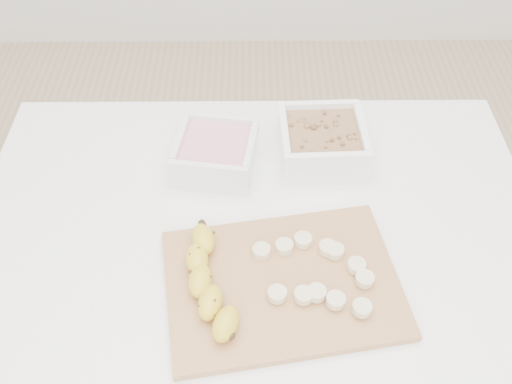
{
  "coord_description": "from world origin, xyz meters",
  "views": [
    {
      "loc": [
        -0.01,
        -0.62,
        1.52
      ],
      "look_at": [
        0.0,
        0.03,
        0.81
      ],
      "focal_mm": 40.0,
      "sensor_mm": 36.0,
      "label": 1
    }
  ],
  "objects_px": {
    "banana": "(210,283)",
    "bowl_yogurt": "(216,153)",
    "table": "(256,260)",
    "bowl_granola": "(322,142)",
    "cutting_board": "(282,284)"
  },
  "relations": [
    {
      "from": "cutting_board",
      "to": "banana",
      "type": "distance_m",
      "value": 0.12
    },
    {
      "from": "bowl_granola",
      "to": "banana",
      "type": "relative_size",
      "value": 0.78
    },
    {
      "from": "bowl_granola",
      "to": "bowl_yogurt",
      "type": "bearing_deg",
      "value": -172.83
    },
    {
      "from": "banana",
      "to": "bowl_granola",
      "type": "bearing_deg",
      "value": 54.25
    },
    {
      "from": "table",
      "to": "banana",
      "type": "bearing_deg",
      "value": -118.41
    },
    {
      "from": "bowl_yogurt",
      "to": "bowl_granola",
      "type": "xyz_separation_m",
      "value": [
        0.2,
        0.03,
        0.0
      ]
    },
    {
      "from": "bowl_granola",
      "to": "cutting_board",
      "type": "height_order",
      "value": "bowl_granola"
    },
    {
      "from": "table",
      "to": "bowl_yogurt",
      "type": "xyz_separation_m",
      "value": [
        -0.07,
        0.15,
        0.13
      ]
    },
    {
      "from": "bowl_yogurt",
      "to": "banana",
      "type": "xyz_separation_m",
      "value": [
        0.0,
        -0.29,
        -0.0
      ]
    },
    {
      "from": "table",
      "to": "bowl_granola",
      "type": "bearing_deg",
      "value": 54.69
    },
    {
      "from": "bowl_yogurt",
      "to": "bowl_granola",
      "type": "bearing_deg",
      "value": 7.17
    },
    {
      "from": "banana",
      "to": "bowl_yogurt",
      "type": "bearing_deg",
      "value": 87.2
    },
    {
      "from": "bowl_yogurt",
      "to": "banana",
      "type": "relative_size",
      "value": 0.79
    },
    {
      "from": "banana",
      "to": "cutting_board",
      "type": "bearing_deg",
      "value": 3.9
    },
    {
      "from": "bowl_yogurt",
      "to": "cutting_board",
      "type": "height_order",
      "value": "bowl_yogurt"
    }
  ]
}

